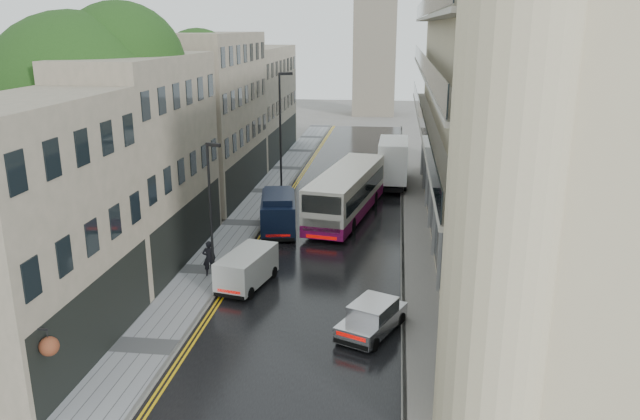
% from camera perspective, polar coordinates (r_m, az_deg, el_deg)
% --- Properties ---
extents(road, '(9.00, 85.00, 0.02)m').
position_cam_1_polar(road, '(40.47, 1.07, -1.62)').
color(road, black).
rests_on(road, ground).
extents(left_sidewalk, '(2.70, 85.00, 0.12)m').
position_cam_1_polar(left_sidewalk, '(41.44, -7.00, -1.23)').
color(left_sidewalk, gray).
rests_on(left_sidewalk, ground).
extents(right_sidewalk, '(1.80, 85.00, 0.12)m').
position_cam_1_polar(right_sidewalk, '(40.29, 8.74, -1.82)').
color(right_sidewalk, slate).
rests_on(right_sidewalk, ground).
extents(old_shop_row, '(4.50, 56.00, 12.00)m').
position_cam_1_polar(old_shop_row, '(43.41, -11.14, 7.46)').
color(old_shop_row, gray).
rests_on(old_shop_row, ground).
extents(modern_block, '(8.00, 40.00, 14.00)m').
position_cam_1_polar(modern_block, '(37.72, 16.77, 7.28)').
color(modern_block, '#BEB18D').
rests_on(modern_block, ground).
extents(tree_near, '(10.56, 10.56, 13.89)m').
position_cam_1_polar(tree_near, '(35.34, -20.96, 6.22)').
color(tree_near, black).
rests_on(tree_near, ground).
extents(tree_far, '(9.24, 9.24, 12.46)m').
position_cam_1_polar(tree_far, '(47.08, -13.25, 8.30)').
color(tree_far, black).
rests_on(tree_far, ground).
extents(cream_bus, '(4.73, 12.25, 3.26)m').
position_cam_1_polar(cream_bus, '(39.56, -0.51, 0.44)').
color(cream_bus, silver).
rests_on(cream_bus, road).
extents(white_lorry, '(2.31, 7.48, 3.91)m').
position_cam_1_polar(white_lorry, '(49.17, 5.46, 3.96)').
color(white_lorry, white).
rests_on(white_lorry, road).
extents(silver_hatchback, '(3.05, 4.14, 1.42)m').
position_cam_1_polar(silver_hatchback, '(26.15, 1.93, -10.49)').
color(silver_hatchback, '#ACABB0').
rests_on(silver_hatchback, road).
extents(white_van, '(2.55, 4.29, 1.82)m').
position_cam_1_polar(white_van, '(30.70, -9.18, -6.06)').
color(white_van, silver).
rests_on(white_van, road).
extents(navy_van, '(2.98, 5.51, 2.66)m').
position_cam_1_polar(navy_van, '(37.77, -5.32, -0.89)').
color(navy_van, black).
rests_on(navy_van, road).
extents(pedestrian, '(0.78, 0.61, 1.89)m').
position_cam_1_polar(pedestrian, '(32.78, -10.10, -4.37)').
color(pedestrian, black).
rests_on(pedestrian, left_sidewalk).
extents(lamp_post_near, '(0.82, 0.45, 7.16)m').
position_cam_1_polar(lamp_post_near, '(30.84, -9.95, -0.52)').
color(lamp_post_near, black).
rests_on(lamp_post_near, left_sidewalk).
extents(lamp_post_far, '(1.05, 0.54, 9.15)m').
position_cam_1_polar(lamp_post_far, '(47.30, -3.64, 6.86)').
color(lamp_post_far, black).
rests_on(lamp_post_far, left_sidewalk).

